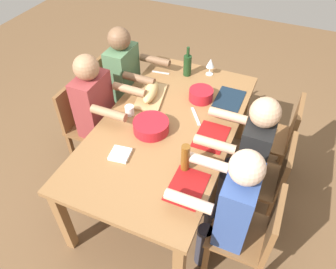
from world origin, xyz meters
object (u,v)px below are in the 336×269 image
(serving_bowl_greens, at_px, (151,126))
(wine_glass, at_px, (210,64))
(diner_near_center, at_px, (249,152))
(wine_bottle, at_px, (187,65))
(beer_bottle, at_px, (185,158))
(dining_table, at_px, (168,131))
(cup_far_center, at_px, (130,110))
(chair_far_right, at_px, (113,91))
(chair_near_left, at_px, (252,233))
(cutting_board, at_px, (151,97))
(diner_far_right, at_px, (127,77))
(diner_far_center, at_px, (98,108))
(bread_loaf, at_px, (151,92))
(chair_near_center, at_px, (267,178))
(chair_near_right, at_px, (278,135))
(chair_far_center, at_px, (85,121))
(diner_near_left, at_px, (230,206))
(serving_bowl_fruit, at_px, (201,94))
(napkin_stack, at_px, (120,154))

(serving_bowl_greens, xyz_separation_m, wine_glass, (0.94, -0.17, 0.06))
(diner_near_center, height_order, wine_bottle, diner_near_center)
(serving_bowl_greens, relative_size, beer_bottle, 1.27)
(dining_table, relative_size, cup_far_center, 23.44)
(chair_far_right, bearing_deg, chair_near_left, -121.67)
(dining_table, xyz_separation_m, cutting_board, (0.27, 0.28, 0.08))
(chair_far_right, xyz_separation_m, cup_far_center, (-0.53, -0.50, 0.30))
(diner_far_right, bearing_deg, diner_far_center, 180.00)
(dining_table, distance_m, serving_bowl_greens, 0.20)
(cup_far_center, bearing_deg, dining_table, -88.75)
(chair_far_right, xyz_separation_m, bread_loaf, (-0.25, -0.56, 0.32))
(diner_near_center, bearing_deg, cutting_board, 74.16)
(chair_near_center, bearing_deg, cutting_board, 76.65)
(chair_near_right, height_order, wine_glass, wine_glass)
(chair_near_right, distance_m, cutting_board, 1.18)
(diner_near_center, height_order, beer_bottle, diner_near_center)
(chair_far_right, xyz_separation_m, diner_near_center, (-0.52, -1.50, 0.21))
(diner_far_right, bearing_deg, chair_far_right, 90.00)
(chair_near_right, bearing_deg, diner_far_center, 109.09)
(dining_table, relative_size, diner_far_center, 1.58)
(chair_far_right, xyz_separation_m, beer_bottle, (-0.90, -1.13, 0.37))
(chair_near_center, height_order, wine_bottle, wine_bottle)
(chair_far_center, distance_m, beer_bottle, 1.25)
(dining_table, height_order, wine_bottle, wine_bottle)
(diner_far_center, bearing_deg, wine_bottle, -36.59)
(chair_near_left, distance_m, chair_near_right, 1.04)
(diner_far_right, height_order, serving_bowl_greens, diner_far_right)
(chair_near_center, bearing_deg, diner_far_right, 70.91)
(diner_far_center, bearing_deg, serving_bowl_greens, -101.66)
(diner_near_center, distance_m, diner_near_left, 0.52)
(diner_near_left, height_order, chair_far_center, diner_near_left)
(chair_far_right, xyz_separation_m, chair_near_center, (-0.52, -1.69, 0.00))
(chair_far_center, xyz_separation_m, serving_bowl_fruit, (0.42, -0.97, 0.31))
(diner_far_right, height_order, diner_far_center, same)
(diner_far_right, xyz_separation_m, napkin_stack, (-0.97, -0.48, 0.05))
(diner_near_center, height_order, chair_near_right, diner_near_center)
(bread_loaf, distance_m, napkin_stack, 0.72)
(chair_near_left, bearing_deg, cup_far_center, 66.58)
(diner_far_center, xyz_separation_m, napkin_stack, (-0.44, -0.48, 0.05))
(diner_near_left, height_order, bread_loaf, diner_near_left)
(dining_table, relative_size, chair_near_right, 2.23)
(wine_bottle, bearing_deg, bread_loaf, 160.68)
(serving_bowl_greens, xyz_separation_m, wine_bottle, (0.85, 0.02, 0.06))
(chair_far_center, relative_size, beer_bottle, 3.86)
(bread_loaf, distance_m, wine_glass, 0.67)
(chair_near_left, xyz_separation_m, cup_far_center, (0.51, 1.18, 0.30))
(chair_near_right, height_order, serving_bowl_greens, chair_near_right)
(diner_near_left, xyz_separation_m, serving_bowl_greens, (0.40, 0.75, 0.09))
(chair_near_right, bearing_deg, napkin_stack, 133.21)
(dining_table, distance_m, cutting_board, 0.40)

